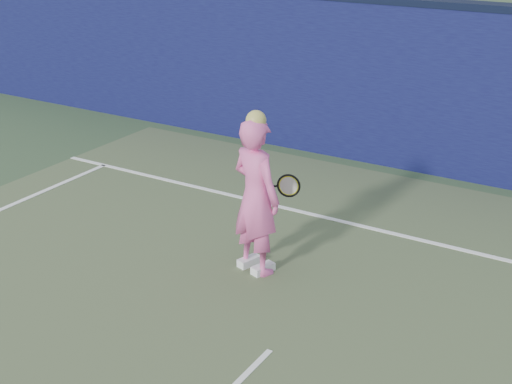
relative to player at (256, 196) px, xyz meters
The scene contains 4 objects.
backstop_wall 4.31m from the player, 77.26° to the left, with size 24.00×0.40×2.50m, color #0D0D39.
wall_cap 4.60m from the player, 77.26° to the left, with size 24.00×0.42×0.10m, color black.
player is the anchor object (origin of this frame).
racket 0.48m from the player, 74.74° to the left, with size 0.53×0.13×0.28m.
Camera 1 is at (2.79, -3.88, 3.93)m, focal length 50.00 mm.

